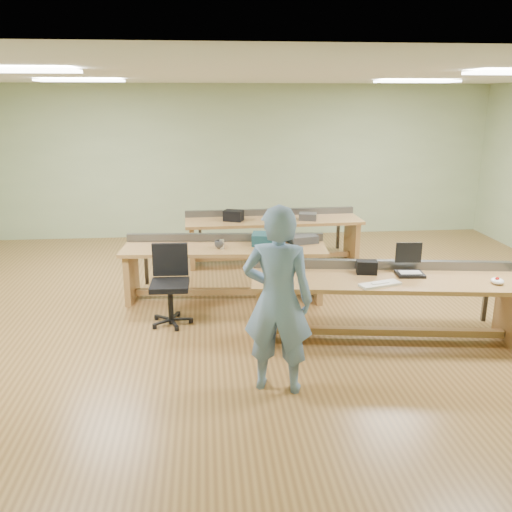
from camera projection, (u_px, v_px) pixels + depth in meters
name	position (u px, v px, depth m)	size (l,w,h in m)	color
floor	(264.00, 305.00, 7.41)	(10.00, 10.00, 0.00)	olive
ceiling	(264.00, 75.00, 6.57)	(10.00, 10.00, 0.00)	silver
wall_back	(242.00, 162.00, 10.81)	(10.00, 0.04, 3.00)	#A1B78A
wall_front	(338.00, 316.00, 3.17)	(10.00, 0.04, 3.00)	#A1B78A
fluor_panels	(264.00, 77.00, 6.58)	(6.20, 3.50, 0.03)	white
workbench_front	(385.00, 293.00, 6.25)	(3.14, 1.23, 0.86)	#A78646
workbench_mid	(225.00, 260.00, 7.56)	(2.86, 0.97, 0.86)	#A78646
workbench_back	(273.00, 230.00, 9.25)	(3.00, 0.89, 0.86)	#A78646
person	(278.00, 300.00, 5.05)	(0.67, 0.44, 1.82)	slate
laptop_base	(410.00, 274.00, 6.27)	(0.31, 0.25, 0.03)	black
laptop_screen	(409.00, 253.00, 6.32)	(0.31, 0.01, 0.24)	black
keyboard	(380.00, 284.00, 5.93)	(0.47, 0.16, 0.03)	beige
trackball_mouse	(497.00, 281.00, 5.98)	(0.14, 0.16, 0.07)	white
camera_bag	(367.00, 267.00, 6.32)	(0.23, 0.15, 0.16)	black
task_chair	(171.00, 295.00, 6.75)	(0.54, 0.54, 0.99)	black
parts_bin_teal	(268.00, 239.00, 7.59)	(0.44, 0.33, 0.15)	#163D49
parts_bin_grey	(303.00, 239.00, 7.68)	(0.39, 0.25, 0.11)	#343436
mug	(220.00, 244.00, 7.39)	(0.14, 0.14, 0.11)	#343436
drinks_can	(222.00, 244.00, 7.38)	(0.07, 0.07, 0.12)	silver
storage_box_back	(234.00, 216.00, 9.04)	(0.31, 0.22, 0.18)	black
tray_back	(308.00, 217.00, 9.11)	(0.29, 0.21, 0.12)	#343436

